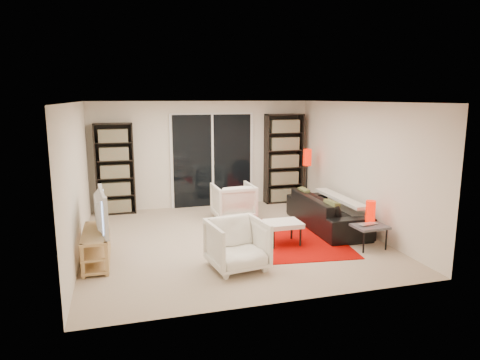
% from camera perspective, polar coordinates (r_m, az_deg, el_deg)
% --- Properties ---
extents(floor, '(5.00, 5.00, 0.00)m').
position_cam_1_polar(floor, '(7.68, -1.20, -7.85)').
color(floor, '#C7B495').
rests_on(floor, ground).
extents(wall_back, '(5.00, 0.02, 2.40)m').
position_cam_1_polar(wall_back, '(9.80, -4.91, 3.43)').
color(wall_back, silver).
rests_on(wall_back, ground).
extents(wall_front, '(5.00, 0.02, 2.40)m').
position_cam_1_polar(wall_front, '(5.06, 5.90, -3.72)').
color(wall_front, silver).
rests_on(wall_front, ground).
extents(wall_left, '(0.02, 5.00, 2.40)m').
position_cam_1_polar(wall_left, '(7.19, -20.91, 0.00)').
color(wall_left, silver).
rests_on(wall_left, ground).
extents(wall_right, '(0.02, 5.00, 2.40)m').
position_cam_1_polar(wall_right, '(8.36, 15.60, 1.76)').
color(wall_right, silver).
rests_on(wall_right, ground).
extents(ceiling, '(5.00, 5.00, 0.02)m').
position_cam_1_polar(ceiling, '(7.27, -1.28, 10.35)').
color(ceiling, white).
rests_on(ceiling, wall_back).
extents(sliding_door, '(1.92, 0.08, 2.16)m').
position_cam_1_polar(sliding_door, '(9.82, -3.71, 2.58)').
color(sliding_door, white).
rests_on(sliding_door, ground).
extents(bookshelf_left, '(0.80, 0.30, 1.95)m').
position_cam_1_polar(bookshelf_left, '(9.49, -16.33, 1.41)').
color(bookshelf_left, black).
rests_on(bookshelf_left, ground).
extents(bookshelf_right, '(0.90, 0.30, 2.10)m').
position_cam_1_polar(bookshelf_right, '(10.19, 5.85, 2.84)').
color(bookshelf_right, black).
rests_on(bookshelf_right, ground).
extents(tv_stand, '(0.38, 1.18, 0.50)m').
position_cam_1_polar(tv_stand, '(6.88, -18.60, -8.39)').
color(tv_stand, '#E8B56F').
rests_on(tv_stand, floor).
extents(tv, '(0.25, 1.09, 0.62)m').
position_cam_1_polar(tv, '(6.73, -18.71, -3.97)').
color(tv, black).
rests_on(tv, tv_stand).
extents(rug, '(2.05, 2.61, 0.01)m').
position_cam_1_polar(rug, '(7.80, 6.48, -7.59)').
color(rug, '#B20601').
rests_on(rug, floor).
extents(sofa, '(0.89, 2.18, 0.63)m').
position_cam_1_polar(sofa, '(8.43, 11.50, -4.12)').
color(sofa, black).
rests_on(sofa, floor).
extents(armchair_back, '(0.82, 0.84, 0.75)m').
position_cam_1_polar(armchair_back, '(8.79, -0.89, -2.88)').
color(armchair_back, white).
rests_on(armchair_back, floor).
extents(armchair_front, '(0.89, 0.91, 0.73)m').
position_cam_1_polar(armchair_front, '(6.30, -0.36, -8.61)').
color(armchair_front, white).
rests_on(armchair_front, floor).
extents(ottoman, '(0.60, 0.49, 0.40)m').
position_cam_1_polar(ottoman, '(7.35, 5.76, -5.94)').
color(ottoman, white).
rests_on(ottoman, floor).
extents(side_table, '(0.57, 0.57, 0.40)m').
position_cam_1_polar(side_table, '(7.47, 16.66, -5.97)').
color(side_table, '#4D4C52').
rests_on(side_table, floor).
extents(laptop, '(0.36, 0.27, 0.03)m').
position_cam_1_polar(laptop, '(7.39, 16.94, -5.76)').
color(laptop, silver).
rests_on(laptop, side_table).
extents(table_lamp, '(0.16, 0.16, 0.37)m').
position_cam_1_polar(table_lamp, '(7.57, 17.00, -4.02)').
color(table_lamp, red).
rests_on(table_lamp, side_table).
extents(floor_lamp, '(0.20, 0.20, 1.35)m').
position_cam_1_polar(floor_lamp, '(9.63, 8.94, 2.18)').
color(floor_lamp, black).
rests_on(floor_lamp, floor).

